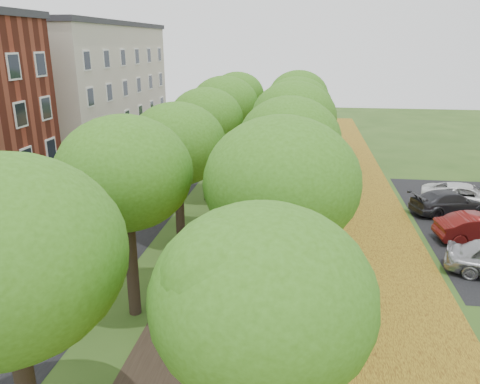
% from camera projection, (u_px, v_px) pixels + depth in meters
% --- Properties ---
extents(street_asphalt, '(8.00, 70.00, 0.01)m').
position_uv_depth(street_asphalt, '(99.00, 213.00, 24.97)').
color(street_asphalt, black).
rests_on(street_asphalt, ground).
extents(footpath, '(3.20, 70.00, 0.01)m').
position_uv_depth(footpath, '(238.00, 220.00, 23.98)').
color(footpath, black).
rests_on(footpath, ground).
extents(leaf_verge, '(7.50, 70.00, 0.01)m').
position_uv_depth(leaf_verge, '(337.00, 225.00, 23.33)').
color(leaf_verge, '#B59321').
rests_on(leaf_verge, ground).
extents(tree_row_west, '(4.36, 34.36, 6.52)m').
position_uv_depth(tree_row_west, '(193.00, 129.00, 22.86)').
color(tree_row_west, black).
rests_on(tree_row_west, ground).
extents(tree_row_east, '(4.36, 34.36, 6.52)m').
position_uv_depth(tree_row_east, '(292.00, 132.00, 22.22)').
color(tree_row_east, black).
rests_on(tree_row_east, ground).
extents(building_cream, '(10.30, 20.30, 10.40)m').
position_uv_depth(building_cream, '(78.00, 83.00, 41.61)').
color(building_cream, beige).
rests_on(building_cream, ground).
extents(bench, '(0.68, 1.77, 0.82)m').
position_uv_depth(bench, '(206.00, 302.00, 15.61)').
color(bench, '#2C3730').
rests_on(bench, ground).
extents(car_grey, '(4.61, 3.08, 1.24)m').
position_uv_depth(car_grey, '(450.00, 202.00, 24.75)').
color(car_grey, '#2E2F33').
rests_on(car_grey, ground).
extents(car_white, '(5.09, 3.16, 1.31)m').
position_uv_depth(car_white, '(467.00, 197.00, 25.55)').
color(car_white, white).
rests_on(car_white, ground).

